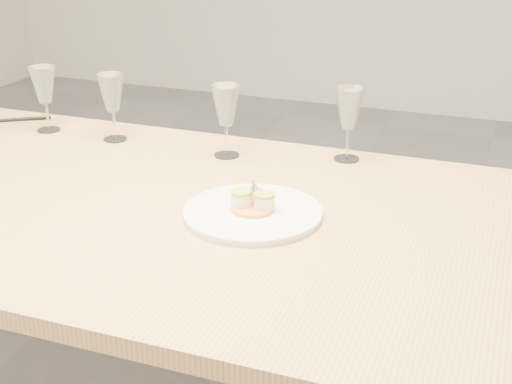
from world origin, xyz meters
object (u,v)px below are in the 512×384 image
at_px(dinner_plate, 253,212).
at_px(wine_glass_0, 44,86).
at_px(dining_table, 147,226).
at_px(wine_glass_1, 112,94).
at_px(wine_glass_2, 226,107).
at_px(wine_glass_3, 349,110).
at_px(ballpoint_pen, 25,119).

distance_m(dinner_plate, wine_glass_0, 0.87).
distance_m(dining_table, dinner_plate, 0.28).
distance_m(dining_table, wine_glass_0, 0.66).
height_order(dining_table, wine_glass_0, wine_glass_0).
bearing_deg(wine_glass_1, wine_glass_2, -2.00).
relative_size(dining_table, wine_glass_1, 12.62).
bearing_deg(wine_glass_3, dinner_plate, -103.97).
height_order(wine_glass_0, wine_glass_1, wine_glass_0).
relative_size(dinner_plate, wine_glass_3, 1.56).
distance_m(wine_glass_0, wine_glass_3, 0.89).
distance_m(ballpoint_pen, wine_glass_3, 1.02).
distance_m(dinner_plate, wine_glass_3, 0.45).
distance_m(dining_table, ballpoint_pen, 0.77).
height_order(ballpoint_pen, wine_glass_1, wine_glass_1).
height_order(dining_table, wine_glass_1, wine_glass_1).
bearing_deg(wine_glass_1, dining_table, -50.44).
bearing_deg(wine_glass_1, wine_glass_0, 178.74).
height_order(dining_table, ballpoint_pen, ballpoint_pen).
bearing_deg(dining_table, wine_glass_1, 129.56).
xyz_separation_m(wine_glass_0, wine_glass_1, (0.23, -0.01, -0.00)).
xyz_separation_m(dining_table, wine_glass_3, (0.37, 0.42, 0.20)).
bearing_deg(dinner_plate, wine_glass_3, 76.03).
relative_size(dining_table, dinner_plate, 7.92).
bearing_deg(dining_table, wine_glass_3, 48.94).
distance_m(dinner_plate, wine_glass_1, 0.66).
relative_size(wine_glass_2, wine_glass_3, 1.00).
bearing_deg(wine_glass_2, wine_glass_0, 178.29).
xyz_separation_m(ballpoint_pen, wine_glass_3, (1.01, 0.01, 0.13)).
bearing_deg(dining_table, dinner_plate, 0.26).
height_order(dinner_plate, wine_glass_2, wine_glass_2).
height_order(dinner_plate, ballpoint_pen, dinner_plate).
bearing_deg(wine_glass_3, dining_table, -131.06).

